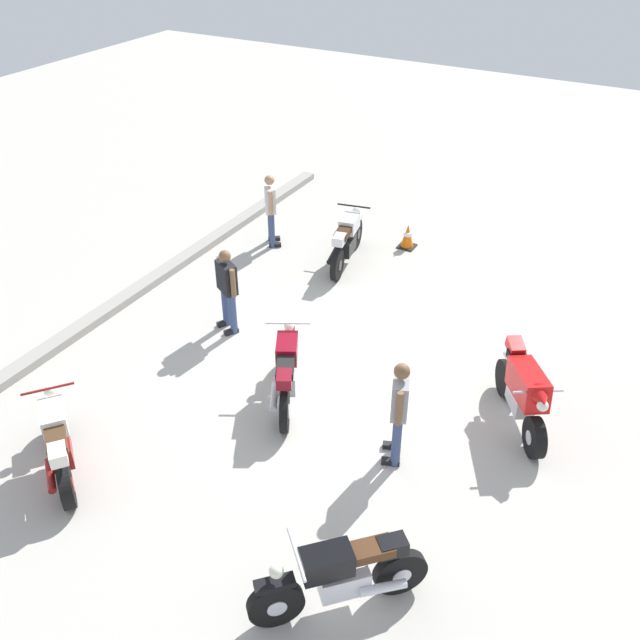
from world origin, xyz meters
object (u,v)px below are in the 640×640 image
(motorcycle_silver_cruiser, at_px, (347,240))
(traffic_cone, at_px, (408,236))
(motorcycle_cream_vintage, at_px, (59,443))
(motorcycle_red_sportbike, at_px, (524,391))
(person_in_white_shirt, at_px, (271,206))
(person_in_gray_shirt, at_px, (399,406))
(motorcycle_black_cruiser, at_px, (341,576))
(person_in_black_shirt, at_px, (227,286))
(motorcycle_maroon_cruiser, at_px, (287,371))

(motorcycle_silver_cruiser, distance_m, traffic_cone, 1.54)
(motorcycle_cream_vintage, xyz_separation_m, motorcycle_red_sportbike, (4.01, -5.22, 0.11))
(person_in_white_shirt, xyz_separation_m, person_in_gray_shirt, (-4.70, -5.03, 0.03))
(motorcycle_black_cruiser, relative_size, person_in_black_shirt, 1.00)
(motorcycle_black_cruiser, bearing_deg, person_in_black_shirt, -88.20)
(motorcycle_red_sportbike, height_order, traffic_cone, motorcycle_red_sportbike)
(motorcycle_cream_vintage, bearing_deg, motorcycle_black_cruiser, -141.39)
(motorcycle_black_cruiser, xyz_separation_m, motorcycle_silver_cruiser, (7.21, 3.63, 0.00))
(motorcycle_cream_vintage, relative_size, motorcycle_silver_cruiser, 0.78)
(motorcycle_maroon_cruiser, relative_size, person_in_white_shirt, 1.20)
(person_in_white_shirt, bearing_deg, motorcycle_cream_vintage, -116.80)
(motorcycle_red_sportbike, relative_size, motorcycle_black_cruiser, 1.12)
(person_in_black_shirt, relative_size, person_in_gray_shirt, 0.97)
(person_in_white_shirt, relative_size, person_in_gray_shirt, 0.97)
(person_in_white_shirt, bearing_deg, person_in_black_shirt, -106.31)
(motorcycle_red_sportbike, bearing_deg, person_in_gray_shirt, -72.53)
(motorcycle_cream_vintage, relative_size, person_in_white_shirt, 1.02)
(motorcycle_red_sportbike, relative_size, motorcycle_maroon_cruiser, 0.92)
(person_in_black_shirt, xyz_separation_m, person_in_white_shirt, (3.17, 1.12, 0.01))
(motorcycle_silver_cruiser, bearing_deg, traffic_cone, -44.87)
(motorcycle_red_sportbike, bearing_deg, motorcycle_silver_cruiser, -157.15)
(motorcycle_black_cruiser, height_order, person_in_gray_shirt, person_in_gray_shirt)
(person_in_white_shirt, bearing_deg, motorcycle_red_sportbike, -62.08)
(person_in_gray_shirt, bearing_deg, motorcycle_black_cruiser, 78.44)
(person_in_white_shirt, height_order, person_in_gray_shirt, person_in_gray_shirt)
(motorcycle_maroon_cruiser, relative_size, motorcycle_black_cruiser, 1.21)
(person_in_black_shirt, relative_size, person_in_white_shirt, 0.99)
(motorcycle_cream_vintage, bearing_deg, motorcycle_maroon_cruiser, -84.69)
(motorcycle_black_cruiser, distance_m, person_in_gray_shirt, 2.56)
(motorcycle_black_cruiser, height_order, person_in_white_shirt, person_in_white_shirt)
(motorcycle_silver_cruiser, xyz_separation_m, person_in_black_shirt, (-3.19, 0.70, 0.36))
(motorcycle_maroon_cruiser, relative_size, motorcycle_silver_cruiser, 0.92)
(motorcycle_cream_vintage, xyz_separation_m, person_in_white_shirt, (7.15, 1.13, 0.40))
(person_in_black_shirt, distance_m, person_in_white_shirt, 3.36)
(motorcycle_red_sportbike, relative_size, traffic_cone, 3.31)
(person_in_gray_shirt, bearing_deg, motorcycle_silver_cruiser, -76.97)
(motorcycle_red_sportbike, xyz_separation_m, person_in_white_shirt, (3.14, 6.35, 0.29))
(motorcycle_maroon_cruiser, relative_size, person_in_gray_shirt, 1.17)
(motorcycle_red_sportbike, height_order, motorcycle_maroon_cruiser, motorcycle_red_sportbike)
(motorcycle_black_cruiser, bearing_deg, person_in_white_shirt, -98.17)
(motorcycle_cream_vintage, distance_m, traffic_cone, 8.58)
(motorcycle_red_sportbike, distance_m, person_in_gray_shirt, 2.07)
(motorcycle_black_cruiser, relative_size, motorcycle_silver_cruiser, 0.76)
(motorcycle_maroon_cruiser, bearing_deg, person_in_black_shirt, 30.61)
(motorcycle_black_cruiser, bearing_deg, motorcycle_maroon_cruiser, -94.99)
(motorcycle_black_cruiser, distance_m, person_in_white_shirt, 9.03)
(motorcycle_maroon_cruiser, bearing_deg, person_in_gray_shirt, -128.56)
(person_in_black_shirt, bearing_deg, motorcycle_black_cruiser, 77.14)
(motorcycle_silver_cruiser, height_order, person_in_black_shirt, person_in_black_shirt)
(motorcycle_cream_vintage, xyz_separation_m, person_in_black_shirt, (3.98, 0.01, 0.39))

